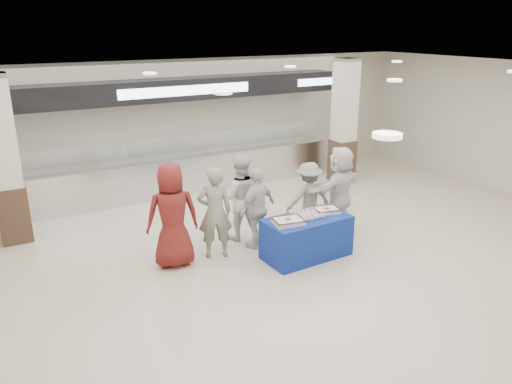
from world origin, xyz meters
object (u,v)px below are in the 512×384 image
sheet_cake_left (288,221)px  civilian_maroon (172,215)px  civilian_white (339,188)px  soldier_a (215,213)px  chef_short (257,208)px  chef_tall (240,198)px  display_table (307,237)px  soldier_b (309,198)px  cupcake_tray (308,215)px  sheet_cake_right (326,210)px

sheet_cake_left → civilian_maroon: 1.98m
civilian_white → soldier_a: bearing=-19.4°
chef_short → civilian_white: 1.88m
sheet_cake_left → civilian_maroon: (-1.74, 0.93, 0.12)m
soldier_a → chef_tall: 0.90m
display_table → sheet_cake_left: bearing=-174.4°
soldier_a → soldier_b: bearing=-160.9°
chef_short → civilian_white: bearing=157.6°
cupcake_tray → sheet_cake_left: bearing=-168.1°
civilian_maroon → chef_short: civilian_maroon is taller
civilian_maroon → sheet_cake_left: bearing=163.7°
cupcake_tray → civilian_white: 1.49m
civilian_maroon → chef_tall: size_ratio=1.09×
display_table → sheet_cake_left: 0.62m
sheet_cake_left → chef_short: bearing=96.8°
sheet_cake_left → soldier_a: (-0.98, 0.88, 0.04)m
cupcake_tray → soldier_a: (-1.45, 0.78, 0.06)m
chef_tall → soldier_b: bearing=-173.5°
sheet_cake_left → chef_tall: chef_tall is taller
display_table → civilian_white: (1.33, 0.77, 0.49)m
display_table → cupcake_tray: cupcake_tray is taller
sheet_cake_left → sheet_cake_right: sheet_cake_left is taller
sheet_cake_left → chef_short: (-0.11, 0.89, -0.03)m
civilian_white → chef_short: bearing=-20.0°
sheet_cake_left → cupcake_tray: bearing=11.9°
cupcake_tray → soldier_a: bearing=151.7°
sheet_cake_right → civilian_white: civilian_white is taller
soldier_b → civilian_white: 0.67m
sheet_cake_left → soldier_a: 1.32m
chef_tall → soldier_a: bearing=54.8°
sheet_cake_left → cupcake_tray: size_ratio=1.22×
cupcake_tray → chef_tall: bearing=118.7°
display_table → chef_tall: chef_tall is taller
cupcake_tray → chef_tall: (-0.69, 1.27, 0.06)m
chef_tall → sheet_cake_right: bearing=154.6°
sheet_cake_left → soldier_a: bearing=137.9°
civilian_maroon → soldier_a: (0.77, -0.05, -0.08)m
cupcake_tray → sheet_cake_right: bearing=3.6°
soldier_a → chef_tall: bearing=-131.2°
display_table → cupcake_tray: size_ratio=3.35×
chef_tall → soldier_b: (1.35, -0.38, -0.12)m
chef_tall → civilian_maroon: bearing=38.1°
display_table → sheet_cake_right: bearing=5.8°
display_table → sheet_cake_right: (0.47, 0.07, 0.42)m
sheet_cake_left → civilian_maroon: bearing=151.9°
display_table → civilian_maroon: bearing=156.1°
chef_tall → display_table: bearing=139.0°
chef_short → soldier_b: (1.23, 0.10, -0.05)m
cupcake_tray → chef_short: 0.98m
display_table → chef_tall: 1.54m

